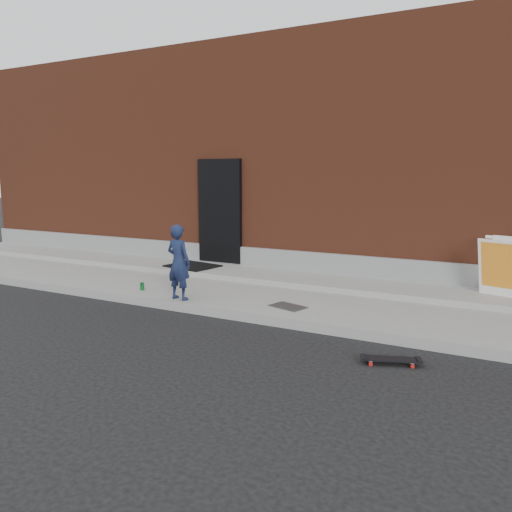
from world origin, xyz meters
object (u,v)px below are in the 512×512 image
Objects in this scene: child at (179,262)px; skateboard at (391,359)px; pizza_sign at (501,266)px; soda_can at (142,287)px.

child reaches higher than skateboard.
skateboard is 3.48m from pizza_sign.
skateboard is at bearing -13.33° from soda_can.
soda_can is (-5.67, -2.16, -0.51)m from pizza_sign.
pizza_sign is (4.70, 2.38, -0.05)m from child.
pizza_sign reaches higher than soda_can.
child is 1.31× the size of pizza_sign.
pizza_sign reaches higher than skateboard.
child is 9.17× the size of soda_can.
soda_can is (-4.66, 1.10, 0.16)m from skateboard.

